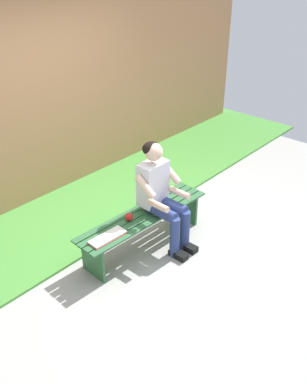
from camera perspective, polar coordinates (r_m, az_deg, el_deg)
name	(u,v)px	position (r m, az deg, el deg)	size (l,w,h in m)	color
ground_plane	(150,344)	(4.01, -0.41, -19.56)	(10.00, 7.00, 0.04)	#9E9E99
grass_strip	(63,199)	(5.98, -11.99, -0.86)	(9.00, 2.34, 0.03)	#478C38
bench_near	(144,222)	(4.83, -1.33, -3.98)	(1.72, 0.47, 0.42)	#2D6038
person_seated	(161,192)	(4.70, 0.99, -0.04)	(0.50, 0.69, 1.23)	silver
apple	(129,217)	(4.67, -3.27, -3.32)	(0.09, 0.09, 0.09)	red
book_open	(108,237)	(4.44, -6.10, -5.99)	(0.42, 0.18, 0.02)	white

